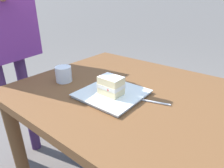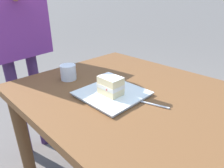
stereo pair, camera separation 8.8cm
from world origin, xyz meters
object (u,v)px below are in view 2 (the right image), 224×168
at_px(coffee_cup, 68,72).
at_px(patio_table, 157,121).
at_px(dessert_plate, 112,94).
at_px(diner_person, 11,16).
at_px(dessert_fork, 146,103).
at_px(cake_slice, 111,85).

bearing_deg(coffee_cup, patio_table, 14.72).
height_order(patio_table, dessert_plate, dessert_plate).
bearing_deg(diner_person, patio_table, 12.41).
height_order(dessert_plate, diner_person, diner_person).
distance_m(dessert_plate, dessert_fork, 0.16).
relative_size(dessert_fork, diner_person, 0.11).
distance_m(dessert_plate, coffee_cup, 0.30).
bearing_deg(coffee_cup, diner_person, -170.17).
relative_size(patio_table, coffee_cup, 16.62).
bearing_deg(dessert_fork, diner_person, -170.05).
distance_m(patio_table, coffee_cup, 0.53).
bearing_deg(dessert_plate, patio_table, 26.99).
distance_m(patio_table, dessert_plate, 0.24).
relative_size(patio_table, dessert_fork, 8.31).
distance_m(patio_table, dessert_fork, 0.12).
distance_m(cake_slice, coffee_cup, 0.31).
bearing_deg(patio_table, coffee_cup, -165.28).
relative_size(dessert_plate, cake_slice, 2.67).
relative_size(patio_table, dessert_plate, 5.06).
bearing_deg(dessert_plate, diner_person, -171.67).
bearing_deg(cake_slice, dessert_fork, 23.04).
relative_size(patio_table, cake_slice, 13.49).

